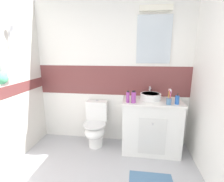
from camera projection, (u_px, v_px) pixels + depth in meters
wall_back_tiled at (113, 71)px, 2.87m from camera, size 3.20×0.20×2.50m
vanity_cabinet at (151, 125)px, 2.67m from camera, size 0.90×0.54×0.85m
sink_basin at (150, 96)px, 2.61m from camera, size 0.32×0.36×0.18m
toilet at (96, 126)px, 2.82m from camera, size 0.37×0.50×0.77m
toothbrush_cup at (169, 100)px, 2.35m from camera, size 0.07×0.07×0.23m
soap_dispenser at (177, 100)px, 2.36m from camera, size 0.06×0.06×0.17m
shampoo_bottle_tall at (134, 97)px, 2.43m from camera, size 0.07×0.07×0.18m
deodorant_spray_can at (128, 97)px, 2.44m from camera, size 0.05×0.05×0.18m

